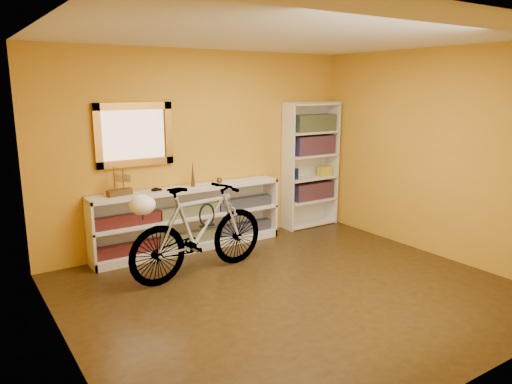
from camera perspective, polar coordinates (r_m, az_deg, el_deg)
floor at (r=5.25m, az=4.28°, el=-11.62°), size 4.50×4.00×0.01m
ceiling at (r=4.83m, az=4.80°, el=18.00°), size 4.50×4.00×0.01m
back_wall at (r=6.55m, az=-6.29°, el=5.04°), size 4.50×0.01×2.60m
left_wall at (r=3.94m, az=-22.39°, el=-0.71°), size 0.01×4.00×2.60m
right_wall at (r=6.49m, az=20.53°, el=4.26°), size 0.01×4.00×2.60m
gilt_mirror at (r=6.12m, az=-14.17°, el=6.58°), size 0.98×0.06×0.78m
wall_socket at (r=7.19m, az=0.38°, el=-2.77°), size 0.09×0.02×0.09m
console_unit at (r=6.42m, az=-7.84°, el=-3.12°), size 2.60×0.35×0.85m
cd_row_lower at (r=6.48m, az=-7.69°, el=-5.34°), size 2.50×0.13×0.14m
cd_row_upper at (r=6.38m, az=-7.79°, el=-2.21°), size 2.50×0.13×0.14m
model_ship at (r=5.97m, az=-15.88°, el=1.29°), size 0.32×0.17×0.36m
toy_car at (r=6.15m, az=-11.64°, el=0.13°), size 0.00×0.00×0.00m
bronze_ornament at (r=6.32m, az=-7.48°, el=2.17°), size 0.06×0.06×0.34m
decorative_orb at (r=6.52m, az=-4.35°, el=1.39°), size 0.08×0.08×0.08m
bookcase at (r=7.42m, az=6.45°, el=3.16°), size 0.90×0.30×1.90m
book_row_a at (r=7.53m, az=6.67°, el=0.15°), size 0.70×0.22×0.26m
book_row_b at (r=7.41m, az=6.81°, el=5.52°), size 0.70×0.22×0.28m
book_row_c at (r=7.38m, az=6.87°, el=8.10°), size 0.70×0.22×0.25m
travel_mug at (r=7.24m, az=4.76°, el=2.16°), size 0.07×0.07×0.17m
red_tin at (r=7.25m, az=5.18°, el=7.73°), size 0.14×0.14×0.16m
yellow_bag at (r=7.57m, az=8.08°, el=2.46°), size 0.21×0.15×0.15m
bicycle at (r=5.54m, az=-6.70°, el=-4.47°), size 0.67×1.85×1.06m
helmet at (r=5.11m, az=-13.29°, el=-1.49°), size 0.28×0.26×0.21m
u_lock at (r=5.56m, az=-5.83°, el=-2.70°), size 0.20×0.02×0.20m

